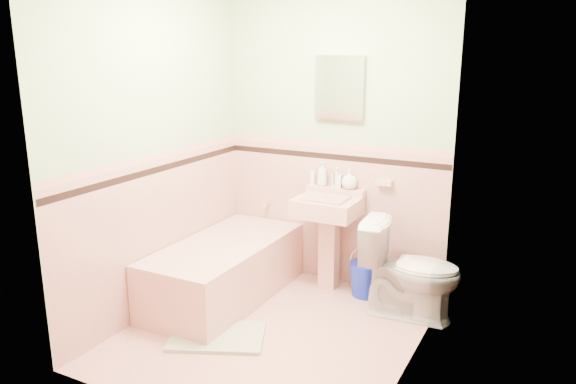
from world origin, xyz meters
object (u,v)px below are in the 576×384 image
at_px(medicine_cabinet, 339,88).
at_px(soap_bottle_mid, 337,178).
at_px(bathtub, 225,272).
at_px(soap_bottle_left, 322,174).
at_px(shoe, 218,323).
at_px(toilet, 411,270).
at_px(bucket, 366,279).
at_px(sink, 326,245).
at_px(soap_bottle_right, 350,179).

distance_m(medicine_cabinet, soap_bottle_mid, 0.75).
bearing_deg(bathtub, soap_bottle_mid, 45.95).
height_order(bathtub, medicine_cabinet, medicine_cabinet).
distance_m(soap_bottle_left, shoe, 1.54).
distance_m(toilet, shoe, 1.50).
height_order(soap_bottle_mid, shoe, soap_bottle_mid).
bearing_deg(soap_bottle_mid, bathtub, -134.05).
relative_size(soap_bottle_left, bucket, 0.73).
relative_size(bathtub, sink, 1.85).
bearing_deg(soap_bottle_right, toilet, -27.41).
bearing_deg(soap_bottle_mid, soap_bottle_left, 180.00).
xyz_separation_m(sink, toilet, (0.77, -0.15, -0.03)).
relative_size(soap_bottle_mid, shoe, 1.25).
height_order(medicine_cabinet, soap_bottle_right, medicine_cabinet).
height_order(bathtub, soap_bottle_left, soap_bottle_left).
bearing_deg(bathtub, bucket, 29.16).
bearing_deg(sink, medicine_cabinet, 90.00).
bearing_deg(soap_bottle_mid, bucket, -21.67).
relative_size(sink, bucket, 2.84).
bearing_deg(shoe, soap_bottle_left, 93.44).
relative_size(soap_bottle_mid, soap_bottle_right, 1.01).
relative_size(soap_bottle_left, shoe, 1.53).
distance_m(bucket, shoe, 1.31).
height_order(sink, soap_bottle_right, soap_bottle_right).
height_order(soap_bottle_mid, soap_bottle_right, soap_bottle_mid).
xyz_separation_m(soap_bottle_left, soap_bottle_mid, (0.13, 0.00, -0.02)).
xyz_separation_m(bathtub, soap_bottle_left, (0.55, 0.71, 0.75)).
xyz_separation_m(bathtub, sink, (0.68, 0.53, 0.18)).
bearing_deg(toilet, bucket, 60.65).
relative_size(bathtub, soap_bottle_right, 8.82).
height_order(sink, bucket, sink).
height_order(soap_bottle_left, shoe, soap_bottle_left).
height_order(bathtub, bucket, bathtub).
xyz_separation_m(bathtub, shoe, (0.26, -0.49, -0.17)).
relative_size(sink, soap_bottle_mid, 4.72).
relative_size(soap_bottle_mid, toilet, 0.23).
distance_m(sink, toilet, 0.78).
height_order(bucket, shoe, bucket).
xyz_separation_m(toilet, shoe, (-1.18, -0.87, -0.32)).
height_order(soap_bottle_left, toilet, soap_bottle_left).
height_order(bathtub, toilet, toilet).
height_order(soap_bottle_right, toilet, soap_bottle_right).
bearing_deg(bucket, shoe, -125.80).
bearing_deg(soap_bottle_mid, medicine_cabinet, 102.95).
distance_m(soap_bottle_right, bucket, 0.85).
bearing_deg(shoe, medicine_cabinet, 88.36).
bearing_deg(soap_bottle_left, toilet, -20.50).
bearing_deg(shoe, bathtub, 135.25).
height_order(bathtub, shoe, bathtub).
bearing_deg(medicine_cabinet, bucket, -25.43).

